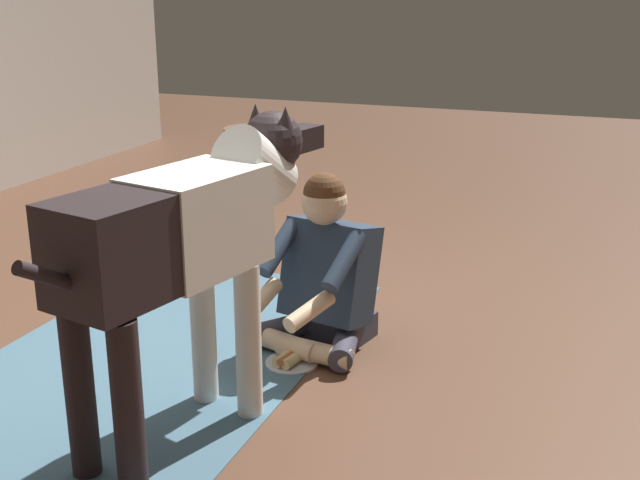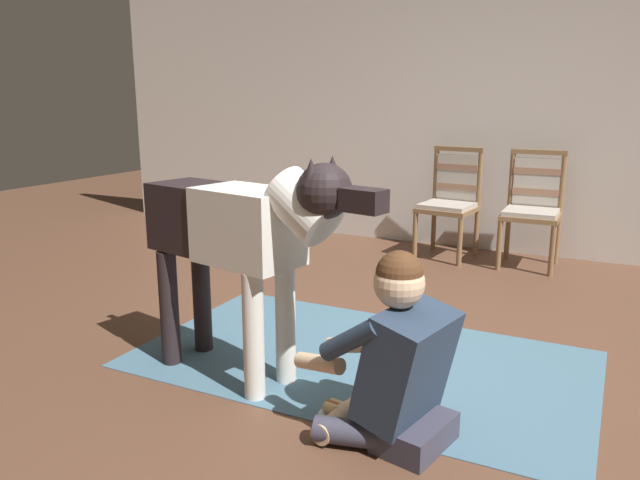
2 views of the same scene
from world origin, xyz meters
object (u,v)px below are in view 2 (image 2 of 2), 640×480
at_px(dining_chair_left_of_pair, 451,197).
at_px(large_dog, 240,233).
at_px(dining_chair_right_of_pair, 533,203).
at_px(hot_dog_on_plate, 344,412).
at_px(person_sitting_on_floor, 396,364).

height_order(dining_chair_left_of_pair, large_dog, large_dog).
xyz_separation_m(dining_chair_right_of_pair, hot_dog_on_plate, (-0.37, -3.08, -0.52)).
bearing_deg(large_dog, dining_chair_left_of_pair, 84.37).
height_order(dining_chair_right_of_pair, large_dog, large_dog).
bearing_deg(person_sitting_on_floor, dining_chair_right_of_pair, 88.02).
bearing_deg(person_sitting_on_floor, hot_dog_on_plate, 167.97).
relative_size(dining_chair_right_of_pair, hot_dog_on_plate, 4.11).
distance_m(dining_chair_left_of_pair, person_sitting_on_floor, 3.19).
distance_m(dining_chair_right_of_pair, large_dog, 3.11).
height_order(large_dog, hot_dog_on_plate, large_dog).
bearing_deg(dining_chair_left_of_pair, dining_chair_right_of_pair, 0.05).
height_order(dining_chair_left_of_pair, hot_dog_on_plate, dining_chair_left_of_pair).
bearing_deg(hot_dog_on_plate, person_sitting_on_floor, -12.03).
height_order(dining_chair_left_of_pair, person_sitting_on_floor, dining_chair_left_of_pair).
bearing_deg(large_dog, dining_chair_right_of_pair, 71.39).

